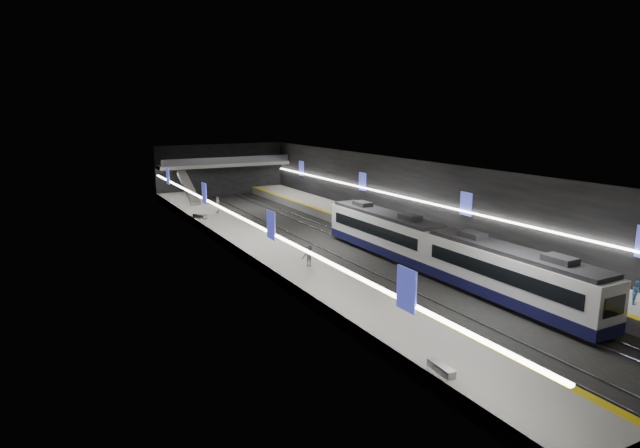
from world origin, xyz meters
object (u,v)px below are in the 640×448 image
passenger_right_a (378,217)px  escalator (189,188)px  bench_right_near (470,242)px  bench_left_near (441,369)px  bench_left_far (200,216)px  passenger_right_b (637,293)px  train (438,249)px  passenger_left_a (218,205)px  passenger_left_b (309,256)px  bench_right_far (389,219)px

passenger_right_a → escalator: bearing=27.0°
bench_right_near → bench_left_near: bearing=-122.5°
bench_left_far → passenger_right_b: (16.92, -40.24, 0.54)m
train → passenger_right_a: train is taller
passenger_right_b → passenger_left_a: passenger_left_a is taller
train → passenger_right_b: train is taller
escalator → bench_left_far: (-1.89, -11.90, -1.67)m
passenger_left_a → train: bearing=24.6°
train → bench_left_near: bearing=-129.7°
bench_left_near → passenger_left_b: (2.42, 18.53, 0.66)m
bench_right_near → bench_right_far: (-0.59, 12.02, 0.00)m
escalator → bench_left_far: 12.16m
bench_right_far → train: bearing=-135.0°
escalator → bench_right_far: bearing=-55.3°
passenger_left_a → passenger_left_b: 25.29m
passenger_right_b → passenger_left_a: bearing=77.8°
bench_right_far → passenger_right_a: 2.89m
escalator → bench_left_near: size_ratio=4.82×
bench_left_near → passenger_left_a: 43.93m
passenger_right_a → passenger_left_a: bearing=37.7°
bench_left_near → passenger_right_a: bearing=64.4°
passenger_left_b → passenger_right_b: bearing=146.5°
escalator → bench_right_near: bearing=-64.6°
bench_right_far → passenger_left_b: 19.47m
bench_left_far → passenger_left_a: passenger_left_a is taller
escalator → passenger_right_b: bearing=-73.9°
bench_left_near → bench_left_far: bench_left_far is taller
bench_left_far → train: bearing=-89.9°
passenger_right_b → bench_right_far: bearing=57.2°
escalator → passenger_right_a: escalator is taller
bench_left_near → bench_right_far: bearing=61.9°
bench_right_far → passenger_left_b: bearing=-167.4°
passenger_left_b → passenger_right_a: bearing=-126.8°
bench_right_near → bench_right_far: 12.04m
bench_left_far → passenger_right_a: passenger_right_a is taller
bench_left_near → passenger_left_a: size_ratio=0.86×
passenger_right_a → bench_left_near: bearing=149.0°
bench_right_far → passenger_left_a: passenger_left_a is taller
bench_left_far → passenger_left_b: passenger_left_b is taller
train → bench_left_far: 29.50m
escalator → passenger_right_b: escalator is taller
escalator → bench_left_near: (-2.00, -53.31, -1.70)m
escalator → passenger_left_b: size_ratio=4.65×
train → passenger_left_a: train is taller
escalator → passenger_left_b: (0.42, -34.77, -1.04)m
bench_right_near → passenger_left_a: (-15.80, 25.99, 0.76)m
bench_left_near → passenger_right_b: size_ratio=1.07×
bench_left_far → bench_right_far: size_ratio=1.11×
bench_right_near → passenger_right_a: (-3.05, 10.69, 0.70)m
bench_right_near → passenger_left_b: 16.44m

